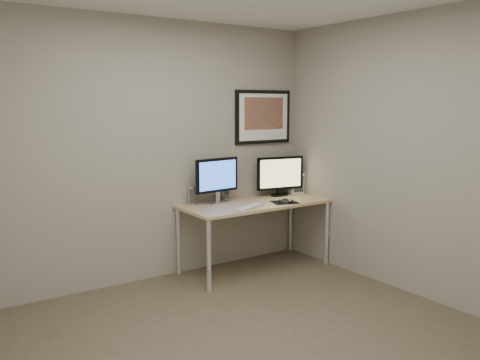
# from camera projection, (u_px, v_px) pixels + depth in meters

# --- Properties ---
(floor) EXTENTS (3.60, 3.60, 0.00)m
(floor) POSITION_uv_depth(u_px,v_px,m) (252.00, 339.00, 3.86)
(floor) COLOR brown
(floor) RESTS_ON ground
(room) EXTENTS (3.60, 3.60, 3.60)m
(room) POSITION_uv_depth(u_px,v_px,m) (220.00, 120.00, 3.97)
(room) COLOR white
(room) RESTS_ON ground
(desk) EXTENTS (1.60, 0.70, 0.73)m
(desk) POSITION_uv_depth(u_px,v_px,m) (255.00, 208.00, 5.41)
(desk) COLOR #AA8252
(desk) RESTS_ON floor
(framed_art) EXTENTS (0.75, 0.04, 0.60)m
(framed_art) POSITION_uv_depth(u_px,v_px,m) (263.00, 117.00, 5.74)
(framed_art) COLOR black
(framed_art) RESTS_ON room
(monitor_large) EXTENTS (0.52, 0.19, 0.48)m
(monitor_large) POSITION_uv_depth(u_px,v_px,m) (217.00, 178.00, 5.32)
(monitor_large) COLOR #B4B4B9
(monitor_large) RESTS_ON desk
(monitor_tv) EXTENTS (0.56, 0.17, 0.45)m
(monitor_tv) POSITION_uv_depth(u_px,v_px,m) (280.00, 175.00, 5.76)
(monitor_tv) COLOR black
(monitor_tv) RESTS_ON desk
(speaker_left) EXTENTS (0.10, 0.10, 0.19)m
(speaker_left) POSITION_uv_depth(u_px,v_px,m) (192.00, 196.00, 5.28)
(speaker_left) COLOR #B4B4B9
(speaker_left) RESTS_ON desk
(speaker_right) EXTENTS (0.08, 0.08, 0.19)m
(speaker_right) POSITION_uv_depth(u_px,v_px,m) (225.00, 192.00, 5.52)
(speaker_right) COLOR #B4B4B9
(speaker_right) RESTS_ON desk
(keyboard) EXTENTS (0.42, 0.27, 0.01)m
(keyboard) POSITION_uv_depth(u_px,v_px,m) (250.00, 207.00, 5.13)
(keyboard) COLOR silver
(keyboard) RESTS_ON desk
(mousepad) EXTENTS (0.32, 0.30, 0.00)m
(mousepad) POSITION_uv_depth(u_px,v_px,m) (285.00, 202.00, 5.40)
(mousepad) COLOR black
(mousepad) RESTS_ON desk
(mouse) EXTENTS (0.08, 0.12, 0.04)m
(mouse) POSITION_uv_depth(u_px,v_px,m) (286.00, 200.00, 5.40)
(mouse) COLOR black
(mouse) RESTS_ON mousepad
(remote) EXTENTS (0.05, 0.17, 0.02)m
(remote) POSITION_uv_depth(u_px,v_px,m) (286.00, 201.00, 5.43)
(remote) COLOR black
(remote) RESTS_ON desk
(fan_unit) EXTENTS (0.18, 0.14, 0.24)m
(fan_unit) POSITION_uv_depth(u_px,v_px,m) (296.00, 183.00, 5.92)
(fan_unit) COLOR silver
(fan_unit) RESTS_ON desk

